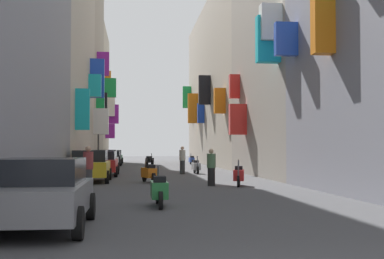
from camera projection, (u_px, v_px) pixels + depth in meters
The scene contains 22 objects.
ground_plane at pixel (163, 172), 34.03m from camera, with size 140.00×140.00×0.00m, color #424244.
building_left_mid_a at pixel (38, 10), 32.39m from camera, with size 7.16×15.11×20.73m.
building_left_mid_b at pixel (66, 70), 45.73m from camera, with size 7.38×11.89×17.19m.
building_left_mid_c at pixel (80, 97), 57.39m from camera, with size 7.39×11.68×14.71m.
building_right_mid_a at pixel (302, 3), 30.46m from camera, with size 7.12×13.03×20.47m.
building_right_mid_b at pixel (234, 85), 50.93m from camera, with size 7.17×28.36×15.81m.
parked_car_grey at pixel (39, 192), 10.26m from camera, with size 2.02×3.98×1.41m.
parked_car_black at pixel (112, 158), 47.22m from camera, with size 1.88×4.26×1.38m.
parked_car_green at pixel (114, 156), 54.65m from camera, with size 1.83×3.91×1.42m.
parked_car_silver at pixel (105, 160), 35.82m from camera, with size 1.97×4.12×1.50m.
parked_car_yellow at pixel (90, 165), 24.54m from camera, with size 1.91×4.03×1.52m.
parked_car_red at pixel (101, 163), 29.85m from camera, with size 1.97×4.50×1.44m.
scooter_blue at pixel (192, 160), 50.32m from camera, with size 0.48×1.88×1.13m.
scooter_silver at pixel (196, 166), 32.38m from camera, with size 0.47×1.86×1.13m.
scooter_black at pixel (150, 160), 48.84m from camera, with size 0.79×1.74×1.13m.
scooter_orange at pixel (149, 173), 23.99m from camera, with size 0.74×1.94×1.13m.
scooter_red at pixel (239, 175), 21.83m from camera, with size 0.66×1.75×1.13m.
scooter_green at pixel (159, 190), 14.17m from camera, with size 0.45×1.96×1.13m.
pedestrian_crossing at pixel (182, 160), 31.95m from camera, with size 0.43×0.43×1.73m.
pedestrian_near_left at pixel (88, 169), 19.14m from camera, with size 0.45×0.45×1.71m.
pedestrian_near_right at pixel (211, 167), 21.92m from camera, with size 0.46×0.46×1.59m.
traffic_light_near_corner at pixel (98, 133), 39.27m from camera, with size 0.26×0.34×4.10m.
Camera 1 is at (-1.91, -4.12, 1.62)m, focal length 47.94 mm.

